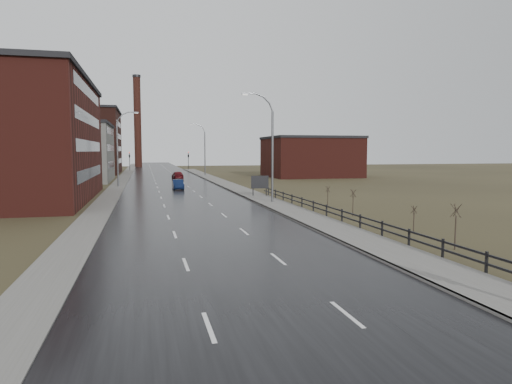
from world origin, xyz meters
TOP-DOWN VIEW (x-y plane):
  - ground at (0.00, 0.00)m, footprint 320.00×320.00m
  - road at (0.00, 60.00)m, footprint 14.00×300.00m
  - sidewalk_right at (8.60, 35.00)m, footprint 3.20×180.00m
  - curb_right at (7.08, 35.00)m, footprint 0.16×180.00m
  - sidewalk_left at (-8.20, 60.00)m, footprint 2.40×260.00m
  - warehouse_mid at (-17.99, 78.00)m, footprint 16.32×20.40m
  - warehouse_far at (-22.99, 108.00)m, footprint 26.52×24.48m
  - building_right at (30.30, 82.00)m, footprint 18.36×16.32m
  - smokestack at (-6.00, 150.00)m, footprint 2.70×2.70m
  - streetlight_right_mid at (8.50, 36.00)m, footprint 3.36×0.28m
  - streetlight_left at (-7.70, 62.00)m, footprint 3.36×0.28m
  - streetlight_right_far at (8.50, 90.00)m, footprint 3.36×0.28m
  - guardrail at (10.30, 18.31)m, footprint 0.10×53.05m
  - shrub_c at (12.53, 12.00)m, footprint 0.61×0.64m
  - shrub_d at (13.55, 17.58)m, footprint 0.43×0.45m
  - shrub_e at (12.86, 25.44)m, footprint 0.54×0.57m
  - shrub_f at (13.44, 32.27)m, footprint 0.48×0.50m
  - billboard at (9.10, 42.49)m, footprint 2.12×0.17m
  - traffic_light_left at (-8.00, 120.00)m, footprint 0.58×2.73m
  - traffic_light_right at (8.00, 120.00)m, footprint 0.58×2.73m
  - car_near at (0.43, 55.09)m, footprint 1.47×4.19m
  - car_far at (2.02, 78.49)m, footprint 2.18×4.79m

SIDE VIEW (x-z plane):
  - ground at x=0.00m, z-range 0.00..0.00m
  - road at x=0.00m, z-range 0.00..0.06m
  - sidewalk_left at x=-8.20m, z-range 0.00..0.12m
  - sidewalk_right at x=8.60m, z-range 0.00..0.18m
  - curb_right at x=7.08m, z-range 0.00..0.18m
  - car_near at x=0.43m, z-range 0.00..1.38m
  - guardrail at x=10.30m, z-range 0.16..1.26m
  - car_far at x=2.02m, z-range 0.00..1.59m
  - shrub_d at x=13.55m, z-range 0.05..1.83m
  - shrub_f at x=13.44m, z-range 0.06..2.06m
  - shrub_e at x=12.86m, z-range 0.07..2.34m
  - shrub_c at x=12.53m, z-range 0.08..2.65m
  - billboard at x=9.10m, z-range 0.44..2.99m
  - building_right at x=30.30m, z-range 0.01..8.51m
  - traffic_light_left at x=-8.00m, z-range 1.95..7.25m
  - traffic_light_right at x=8.00m, z-range 1.95..7.25m
  - warehouse_mid at x=-17.99m, z-range 0.01..10.51m
  - streetlight_right_mid at x=8.50m, z-range 0.16..11.51m
  - streetlight_left at x=-7.70m, z-range 0.16..11.51m
  - streetlight_right_far at x=8.50m, z-range 0.16..11.51m
  - warehouse_far at x=-22.99m, z-range 0.01..15.51m
  - smokestack at x=-6.00m, z-range 0.15..30.85m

